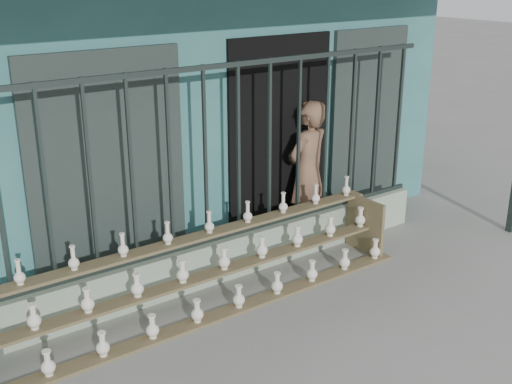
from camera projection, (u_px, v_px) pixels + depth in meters
ground at (320, 324)px, 5.91m from camera, size 60.00×60.00×0.00m
workshop_building at (115, 83)px, 8.59m from camera, size 7.40×6.60×3.21m
parapet_wall at (239, 253)px, 6.82m from camera, size 5.00×0.20×0.45m
security_fence at (238, 151)px, 6.44m from camera, size 5.00×0.04×1.80m
shelf_rack at (204, 273)px, 6.08m from camera, size 4.50×0.68×0.85m
elderly_woman at (307, 172)px, 7.45m from camera, size 0.69×0.53×1.68m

